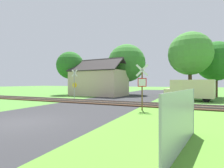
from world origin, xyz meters
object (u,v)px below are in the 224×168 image
at_px(tree_right, 190,54).
at_px(tree_left, 70,65).
at_px(mail_truck, 190,89).
at_px(tree_far, 216,61).
at_px(stop_sign_near, 142,84).
at_px(house, 99,82).
at_px(fence_panel, 182,120).
at_px(crossing_sign_far, 74,83).
at_px(tree_center, 127,63).

bearing_deg(tree_right, tree_left, -179.57).
bearing_deg(mail_truck, tree_far, -16.21).
distance_m(stop_sign_near, house, 15.00).
bearing_deg(fence_panel, stop_sign_near, 32.95).
relative_size(tree_right, mail_truck, 1.58).
distance_m(crossing_sign_far, tree_center, 10.62).
bearing_deg(tree_center, crossing_sign_far, -108.86).
distance_m(crossing_sign_far, tree_right, 14.53).
relative_size(stop_sign_near, house, 0.37).
bearing_deg(house, tree_center, 51.29).
distance_m(tree_center, fence_panel, 23.76).
distance_m(house, tree_right, 13.15).
height_order(tree_center, mail_truck, tree_center).
bearing_deg(tree_far, house, -168.23).
relative_size(house, tree_center, 1.06).
xyz_separation_m(house, tree_left, (-5.21, -0.15, 2.75)).
bearing_deg(house, tree_far, 16.53).
bearing_deg(tree_center, tree_right, -20.21).
bearing_deg(tree_far, stop_sign_near, -112.73).
bearing_deg(tree_center, tree_far, -0.70).
distance_m(tree_center, mail_truck, 12.02).
bearing_deg(crossing_sign_far, stop_sign_near, -26.46).
bearing_deg(tree_left, tree_far, 9.32).
height_order(house, mail_truck, house).
distance_m(stop_sign_near, fence_panel, 7.20).
bearing_deg(crossing_sign_far, tree_left, 133.66).
relative_size(stop_sign_near, tree_far, 0.44).
xyz_separation_m(stop_sign_near, fence_panel, (2.81, -6.55, -0.98)).
bearing_deg(tree_far, tree_center, 179.30).
bearing_deg(crossing_sign_far, house, 92.61).
bearing_deg(tree_right, fence_panel, -90.82).
distance_m(tree_far, fence_panel, 21.98).
height_order(stop_sign_near, house, house).
distance_m(stop_sign_near, tree_left, 18.90).
bearing_deg(tree_left, house, 1.69).
relative_size(tree_far, mail_truck, 1.43).
height_order(crossing_sign_far, tree_right, tree_right).
distance_m(house, tree_left, 5.89).
distance_m(tree_center, tree_left, 9.22).
height_order(tree_left, mail_truck, tree_left).
bearing_deg(tree_center, house, -133.47).
xyz_separation_m(tree_center, mail_truck, (9.45, -6.34, -3.86)).
distance_m(house, mail_truck, 13.07).
bearing_deg(crossing_sign_far, tree_right, 28.47).
bearing_deg(stop_sign_near, tree_center, -80.26).
height_order(stop_sign_near, mail_truck, stop_sign_near).
bearing_deg(crossing_sign_far, fence_panel, -41.09).
relative_size(tree_far, tree_right, 0.91).
xyz_separation_m(crossing_sign_far, mail_truck, (12.73, 3.26, -0.70)).
relative_size(house, mail_truck, 1.68).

